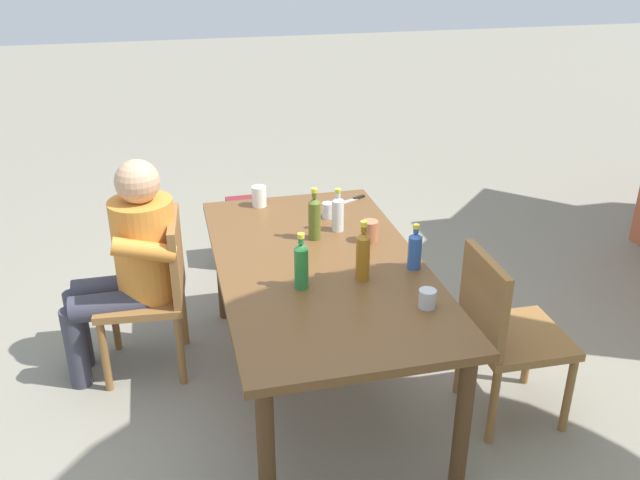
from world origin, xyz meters
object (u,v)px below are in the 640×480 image
at_px(bottle_amber, 363,255).
at_px(chair_near_left, 156,286).
at_px(bottle_green, 301,265).
at_px(backpack_by_near_side, 294,246).
at_px(table_knife, 351,200).
at_px(person_in_white_shirt, 131,259).
at_px(cup_glass, 328,210).
at_px(cup_terracotta, 370,231).
at_px(dining_table, 320,277).
at_px(bottle_clear, 338,213).
at_px(bottle_olive, 314,217).
at_px(backpack_by_far_side, 241,234).
at_px(cup_steel, 427,299).
at_px(bottle_blue, 415,250).
at_px(cup_white, 259,196).
at_px(chair_far_right, 503,329).

bearing_deg(bottle_amber, chair_near_left, -122.50).
relative_size(bottle_green, backpack_by_near_side, 0.68).
bearing_deg(backpack_by_near_side, table_knife, 22.15).
xyz_separation_m(person_in_white_shirt, backpack_by_near_side, (-0.91, 1.03, -0.47)).
relative_size(chair_near_left, table_knife, 3.86).
bearing_deg(cup_glass, cup_terracotta, 21.15).
height_order(dining_table, cup_terracotta, cup_terracotta).
distance_m(person_in_white_shirt, bottle_clear, 1.09).
xyz_separation_m(person_in_white_shirt, bottle_olive, (0.13, 0.93, 0.19)).
relative_size(bottle_clear, table_knife, 1.04).
distance_m(dining_table, backpack_by_near_side, 1.39).
height_order(bottle_clear, backpack_by_far_side, bottle_clear).
relative_size(bottle_amber, cup_steel, 3.55).
xyz_separation_m(chair_near_left, bottle_blue, (0.55, 1.20, 0.34)).
relative_size(bottle_green, bottle_blue, 1.18).
distance_m(dining_table, bottle_olive, 0.34).
relative_size(chair_near_left, cup_glass, 9.95).
xyz_separation_m(cup_glass, table_knife, (-0.21, 0.19, -0.04)).
bearing_deg(cup_white, cup_steel, 21.96).
bearing_deg(backpack_by_near_side, bottle_amber, 0.79).
height_order(bottle_green, bottle_blue, bottle_green).
relative_size(person_in_white_shirt, bottle_green, 4.46).
relative_size(bottle_clear, backpack_by_far_side, 0.51).
bearing_deg(cup_white, person_in_white_shirt, -62.53).
xyz_separation_m(bottle_green, cup_steel, (0.29, 0.48, -0.07)).
relative_size(dining_table, cup_glass, 20.49).
height_order(cup_steel, cup_terracotta, cup_terracotta).
xyz_separation_m(dining_table, person_in_white_shirt, (-0.40, -0.90, 0.00)).
bearing_deg(cup_terracotta, backpack_by_near_side, -171.31).
bearing_deg(cup_white, cup_terracotta, 38.24).
bearing_deg(bottle_green, backpack_by_far_side, -177.71).
bearing_deg(dining_table, cup_steel, 34.30).
xyz_separation_m(bottle_green, bottle_olive, (-0.49, 0.17, 0.01)).
bearing_deg(chair_near_left, backpack_by_far_side, 152.82).
height_order(person_in_white_shirt, cup_steel, person_in_white_shirt).
height_order(bottle_blue, backpack_by_near_side, bottle_blue).
relative_size(bottle_green, bottle_olive, 0.95).
bearing_deg(cup_white, cup_glass, 52.91).
bearing_deg(backpack_by_near_side, chair_near_left, -45.15).
bearing_deg(cup_glass, cup_steel, 9.71).
bearing_deg(dining_table, cup_glass, 161.95).
bearing_deg(backpack_by_near_side, cup_white, -29.78).
bearing_deg(cup_glass, dining_table, -18.05).
height_order(cup_glass, backpack_by_far_side, cup_glass).
bearing_deg(person_in_white_shirt, dining_table, 65.79).
relative_size(cup_steel, cup_glass, 0.92).
bearing_deg(bottle_blue, backpack_by_far_side, -159.70).
distance_m(cup_white, backpack_by_far_side, 0.94).
bearing_deg(cup_glass, chair_far_right, 33.82).
xyz_separation_m(bottle_amber, backpack_by_far_side, (-1.73, -0.36, -0.63)).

